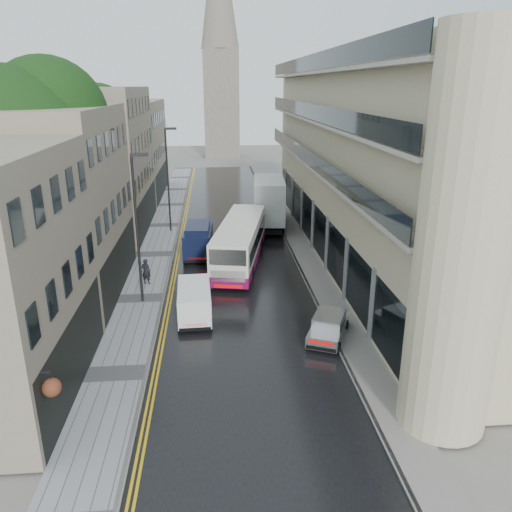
{
  "coord_description": "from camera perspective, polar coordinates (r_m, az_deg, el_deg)",
  "views": [
    {
      "loc": [
        -1.35,
        -8.82,
        12.25
      ],
      "look_at": [
        0.99,
        18.0,
        3.0
      ],
      "focal_mm": 35.0,
      "sensor_mm": 36.0,
      "label": 1
    }
  ],
  "objects": [
    {
      "name": "road",
      "position": [
        38.35,
        -2.7,
        0.33
      ],
      "size": [
        9.0,
        85.0,
        0.02
      ],
      "primitive_type": "cube",
      "color": "black",
      "rests_on": "ground"
    },
    {
      "name": "left_sidewalk",
      "position": [
        38.58,
        -11.42,
        0.16
      ],
      "size": [
        2.7,
        85.0,
        0.12
      ],
      "primitive_type": "cube",
      "color": "gray",
      "rests_on": "ground"
    },
    {
      "name": "right_sidewalk",
      "position": [
        38.9,
        5.27,
        0.62
      ],
      "size": [
        1.8,
        85.0,
        0.12
      ],
      "primitive_type": "cube",
      "color": "slate",
      "rests_on": "ground"
    },
    {
      "name": "old_shop_row",
      "position": [
        40.15,
        -16.78,
        9.22
      ],
      "size": [
        4.5,
        56.0,
        12.0
      ],
      "primitive_type": null,
      "color": "gray",
      "rests_on": "ground"
    },
    {
      "name": "modern_block",
      "position": [
        37.09,
        13.6,
        10.31
      ],
      "size": [
        8.0,
        40.0,
        14.0
      ],
      "primitive_type": null,
      "color": "#BDAF8D",
      "rests_on": "ground"
    },
    {
      "name": "church_spire",
      "position": [
        91.17,
        -4.15,
        23.79
      ],
      "size": [
        6.4,
        6.4,
        40.0
      ],
      "primitive_type": null,
      "color": "gray",
      "rests_on": "ground"
    },
    {
      "name": "tree_near",
      "position": [
        31.36,
        -25.95,
        7.33
      ],
      "size": [
        10.56,
        10.56,
        13.89
      ],
      "primitive_type": null,
      "color": "black",
      "rests_on": "ground"
    },
    {
      "name": "tree_far",
      "position": [
        43.63,
        -19.63,
        9.95
      ],
      "size": [
        9.24,
        9.24,
        12.46
      ],
      "primitive_type": null,
      "color": "black",
      "rests_on": "ground"
    },
    {
      "name": "cream_bus",
      "position": [
        32.98,
        -4.57,
        -0.03
      ],
      "size": [
        4.63,
        11.48,
        3.05
      ],
      "primitive_type": null,
      "rotation": [
        0.0,
        0.0,
        -0.19
      ],
      "color": "white",
      "rests_on": "road"
    },
    {
      "name": "white_lorry",
      "position": [
        43.02,
        -0.05,
        5.56
      ],
      "size": [
        3.29,
        8.79,
        4.52
      ],
      "primitive_type": null,
      "rotation": [
        0.0,
        0.0,
        -0.08
      ],
      "color": "silver",
      "rests_on": "road"
    },
    {
      "name": "silver_hatchback",
      "position": [
        24.81,
        6.1,
        -8.94
      ],
      "size": [
        2.83,
        3.85,
        1.32
      ],
      "primitive_type": null,
      "rotation": [
        0.0,
        0.0,
        -0.42
      ],
      "color": "#B4B5B9",
      "rests_on": "road"
    },
    {
      "name": "white_van",
      "position": [
        26.5,
        -8.78,
        -6.53
      ],
      "size": [
        1.9,
        4.14,
        1.84
      ],
      "primitive_type": null,
      "rotation": [
        0.0,
        0.0,
        0.04
      ],
      "color": "white",
      "rests_on": "road"
    },
    {
      "name": "navy_van",
      "position": [
        36.31,
        -8.21,
        1.17
      ],
      "size": [
        2.21,
        5.02,
        2.52
      ],
      "primitive_type": null,
      "rotation": [
        0.0,
        0.0,
        -0.05
      ],
      "color": "black",
      "rests_on": "road"
    },
    {
      "name": "pedestrian",
      "position": [
        32.66,
        -12.45,
        -1.73
      ],
      "size": [
        0.71,
        0.57,
        1.68
      ],
      "primitive_type": "imported",
      "rotation": [
        0.0,
        0.0,
        2.82
      ],
      "color": "black",
      "rests_on": "left_sidewalk"
    },
    {
      "name": "lamp_post_near",
      "position": [
        29.02,
        -13.43,
        2.8
      ],
      "size": [
        0.99,
        0.39,
        8.62
      ],
      "primitive_type": null,
      "rotation": [
        0.0,
        0.0,
        0.18
      ],
      "color": "black",
      "rests_on": "left_sidewalk"
    },
    {
      "name": "lamp_post_far",
      "position": [
        43.55,
        -10.02,
        8.44
      ],
      "size": [
        1.01,
        0.35,
        8.78
      ],
      "primitive_type": null,
      "rotation": [
        0.0,
        0.0,
        0.14
      ],
      "color": "black",
      "rests_on": "left_sidewalk"
    }
  ]
}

